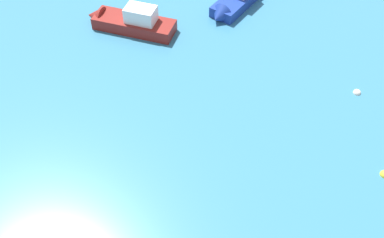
% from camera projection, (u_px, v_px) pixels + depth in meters
% --- Properties ---
extents(motor_launch_maroon_far_left, '(5.75, 3.05, 1.93)m').
position_uv_depth(motor_launch_maroon_far_left, '(128.00, 21.00, 27.82)').
color(motor_launch_maroon_far_left, maroon).
rests_on(motor_launch_maroon_far_left, ground_plane).
extents(mooring_buoy_outer_edge, '(0.41, 0.41, 0.41)m').
position_uv_depth(mooring_buoy_outer_edge, '(357.00, 93.00, 24.39)').
color(mooring_buoy_outer_edge, silver).
rests_on(mooring_buoy_outer_edge, ground_plane).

